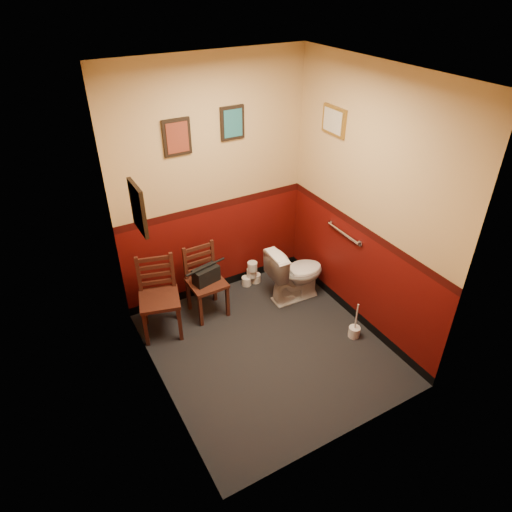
{
  "coord_description": "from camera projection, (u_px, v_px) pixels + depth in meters",
  "views": [
    {
      "loc": [
        -1.8,
        -2.94,
        3.38
      ],
      "look_at": [
        0.0,
        0.25,
        1.0
      ],
      "focal_mm": 32.0,
      "sensor_mm": 36.0,
      "label": 1
    }
  ],
  "objects": [
    {
      "name": "floor",
      "position": [
        268.0,
        348.0,
        4.73
      ],
      "size": [
        2.2,
        2.4,
        0.0
      ],
      "primitive_type": "cube",
      "color": "black",
      "rests_on": "ground"
    },
    {
      "name": "ceiling",
      "position": [
        273.0,
        73.0,
        3.26
      ],
      "size": [
        2.2,
        2.4,
        0.0
      ],
      "primitive_type": "cube",
      "rotation": [
        3.14,
        0.0,
        0.0
      ],
      "color": "silver",
      "rests_on": "ground"
    },
    {
      "name": "wall_back",
      "position": [
        212.0,
        186.0,
        4.87
      ],
      "size": [
        2.2,
        0.0,
        2.7
      ],
      "primitive_type": "cube",
      "rotation": [
        1.57,
        0.0,
        0.0
      ],
      "color": "#4E0A07",
      "rests_on": "ground"
    },
    {
      "name": "wall_front",
      "position": [
        360.0,
        314.0,
        3.12
      ],
      "size": [
        2.2,
        0.0,
        2.7
      ],
      "primitive_type": "cube",
      "rotation": [
        -1.57,
        0.0,
        0.0
      ],
      "color": "#4E0A07",
      "rests_on": "ground"
    },
    {
      "name": "wall_left",
      "position": [
        149.0,
        271.0,
        3.54
      ],
      "size": [
        0.0,
        2.4,
        2.7
      ],
      "primitive_type": "cube",
      "rotation": [
        1.57,
        0.0,
        1.57
      ],
      "color": "#4E0A07",
      "rests_on": "ground"
    },
    {
      "name": "wall_right",
      "position": [
        367.0,
        208.0,
        4.45
      ],
      "size": [
        0.0,
        2.4,
        2.7
      ],
      "primitive_type": "cube",
      "rotation": [
        1.57,
        0.0,
        -1.57
      ],
      "color": "#4E0A07",
      "rests_on": "ground"
    },
    {
      "name": "grab_bar",
      "position": [
        344.0,
        233.0,
        4.84
      ],
      "size": [
        0.05,
        0.56,
        0.06
      ],
      "color": "silver",
      "rests_on": "wall_right"
    },
    {
      "name": "framed_print_back_a",
      "position": [
        177.0,
        137.0,
        4.39
      ],
      "size": [
        0.28,
        0.04,
        0.36
      ],
      "color": "black",
      "rests_on": "wall_back"
    },
    {
      "name": "framed_print_back_b",
      "position": [
        232.0,
        123.0,
        4.61
      ],
      "size": [
        0.26,
        0.04,
        0.34
      ],
      "color": "black",
      "rests_on": "wall_back"
    },
    {
      "name": "framed_print_left",
      "position": [
        138.0,
        208.0,
        3.35
      ],
      "size": [
        0.04,
        0.3,
        0.38
      ],
      "color": "black",
      "rests_on": "wall_left"
    },
    {
      "name": "framed_print_right",
      "position": [
        334.0,
        121.0,
        4.5
      ],
      "size": [
        0.04,
        0.34,
        0.28
      ],
      "color": "olive",
      "rests_on": "wall_right"
    },
    {
      "name": "toilet",
      "position": [
        296.0,
        274.0,
        5.28
      ],
      "size": [
        0.69,
        0.41,
        0.67
      ],
      "primitive_type": "imported",
      "rotation": [
        0.0,
        0.0,
        1.53
      ],
      "color": "white",
      "rests_on": "floor"
    },
    {
      "name": "toilet_brush",
      "position": [
        354.0,
        331.0,
        4.84
      ],
      "size": [
        0.12,
        0.12,
        0.44
      ],
      "color": "silver",
      "rests_on": "floor"
    },
    {
      "name": "chair_left",
      "position": [
        159.0,
        297.0,
        4.74
      ],
      "size": [
        0.5,
        0.5,
        0.87
      ],
      "rotation": [
        0.0,
        0.0,
        -0.27
      ],
      "color": "#441E14",
      "rests_on": "floor"
    },
    {
      "name": "chair_right",
      "position": [
        205.0,
        281.0,
        5.02
      ],
      "size": [
        0.39,
        0.39,
        0.82
      ],
      "rotation": [
        0.0,
        0.0,
        0.02
      ],
      "color": "#441E14",
      "rests_on": "floor"
    },
    {
      "name": "handbag",
      "position": [
        206.0,
        275.0,
        4.94
      ],
      "size": [
        0.31,
        0.2,
        0.21
      ],
      "rotation": [
        0.0,
        0.0,
        0.22
      ],
      "color": "black",
      "rests_on": "chair_right"
    },
    {
      "name": "tp_stack",
      "position": [
        252.0,
        275.0,
        5.6
      ],
      "size": [
        0.25,
        0.15,
        0.33
      ],
      "color": "silver",
      "rests_on": "floor"
    }
  ]
}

